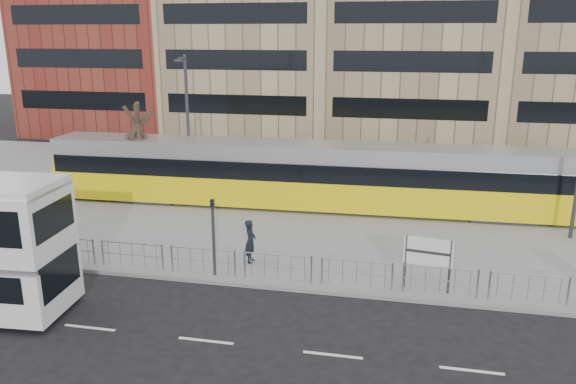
% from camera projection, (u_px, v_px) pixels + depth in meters
% --- Properties ---
extents(ground, '(120.00, 120.00, 0.00)m').
position_uv_depth(ground, '(293.00, 291.00, 20.96)').
color(ground, black).
rests_on(ground, ground).
extents(plaza, '(64.00, 24.00, 0.15)m').
position_uv_depth(plaza, '(334.00, 200.00, 32.24)').
color(plaza, gray).
rests_on(plaza, ground).
extents(kerb, '(64.00, 0.25, 0.17)m').
position_uv_depth(kerb, '(293.00, 289.00, 20.98)').
color(kerb, gray).
rests_on(kerb, ground).
extents(pedestrian_barrier, '(32.07, 0.07, 1.10)m').
position_uv_depth(pedestrian_barrier, '(349.00, 266.00, 20.77)').
color(pedestrian_barrier, '#919499').
rests_on(pedestrian_barrier, plaza).
extents(road_markings, '(62.00, 0.12, 0.01)m').
position_uv_depth(road_markings, '(300.00, 351.00, 16.99)').
color(road_markings, white).
rests_on(road_markings, ground).
extents(tram, '(29.69, 3.52, 3.49)m').
position_uv_depth(tram, '(317.00, 176.00, 30.17)').
color(tram, yellow).
rests_on(tram, plaza).
extents(station_sign, '(1.75, 0.34, 2.03)m').
position_uv_depth(station_sign, '(428.00, 255.00, 20.35)').
color(station_sign, '#2D2D30').
rests_on(station_sign, plaza).
extents(pedestrian, '(0.48, 0.69, 1.82)m').
position_uv_depth(pedestrian, '(250.00, 241.00, 23.03)').
color(pedestrian, black).
rests_on(pedestrian, plaza).
extents(traffic_light_west, '(0.18, 0.21, 3.10)m').
position_uv_depth(traffic_light_west, '(213.00, 227.00, 21.48)').
color(traffic_light_west, '#2D2D30').
rests_on(traffic_light_west, plaza).
extents(lamp_post_west, '(0.45, 1.04, 8.02)m').
position_uv_depth(lamp_post_west, '(187.00, 120.00, 31.80)').
color(lamp_post_west, '#2D2D30').
rests_on(lamp_post_west, plaza).
extents(bare_tree, '(4.54, 4.54, 7.76)m').
position_uv_depth(bare_tree, '(136.00, 99.00, 30.63)').
color(bare_tree, black).
rests_on(bare_tree, plaza).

